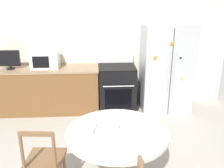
{
  "coord_description": "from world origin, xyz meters",
  "views": [
    {
      "loc": [
        -0.08,
        -2.4,
        2.22
      ],
      "look_at": [
        0.14,
        1.15,
        0.95
      ],
      "focal_mm": 40.0,
      "sensor_mm": 36.0,
      "label": 1
    }
  ],
  "objects": [
    {
      "name": "dining_chair_left",
      "position": [
        -0.7,
        0.03,
        0.43
      ],
      "size": [
        0.46,
        0.46,
        0.9
      ],
      "rotation": [
        0.0,
        0.0,
        6.19
      ],
      "color": "brown",
      "rests_on": "ground_plane"
    },
    {
      "name": "candle_glass",
      "position": [
        0.11,
        0.1,
        0.79
      ],
      "size": [
        0.09,
        0.09,
        0.08
      ],
      "color": "silver",
      "rests_on": "dining_table"
    },
    {
      "name": "countertop_tv",
      "position": [
        -1.72,
        2.26,
        1.09
      ],
      "size": [
        0.38,
        0.16,
        0.36
      ],
      "color": "black",
      "rests_on": "kitchen_counter"
    },
    {
      "name": "mail_stack",
      "position": [
        -0.22,
        0.2,
        0.77
      ],
      "size": [
        0.32,
        0.36,
        0.02
      ],
      "color": "white",
      "rests_on": "dining_table"
    },
    {
      "name": "kitchen_counter",
      "position": [
        -1.13,
        2.29,
        0.45
      ],
      "size": [
        2.16,
        0.64,
        0.9
      ],
      "color": "brown",
      "rests_on": "ground_plane"
    },
    {
      "name": "back_wall",
      "position": [
        0.0,
        2.65,
        1.3
      ],
      "size": [
        5.2,
        0.1,
        2.6
      ],
      "color": "silver",
      "rests_on": "ground_plane"
    },
    {
      "name": "microwave",
      "position": [
        -1.07,
        2.31,
        1.05
      ],
      "size": [
        0.52,
        0.36,
        0.31
      ],
      "color": "white",
      "rests_on": "kitchen_counter"
    },
    {
      "name": "refrigerator",
      "position": [
        1.27,
        2.24,
        0.86
      ],
      "size": [
        0.95,
        0.71,
        1.71
      ],
      "color": "#B2B5BA",
      "rests_on": "ground_plane"
    },
    {
      "name": "oven_range",
      "position": [
        0.31,
        2.26,
        0.47
      ],
      "size": [
        0.71,
        0.68,
        1.08
      ],
      "color": "black",
      "rests_on": "ground_plane"
    },
    {
      "name": "dining_table",
      "position": [
        0.13,
        0.08,
        0.61
      ],
      "size": [
        1.18,
        1.18,
        0.76
      ],
      "color": "beige",
      "rests_on": "ground_plane"
    }
  ]
}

